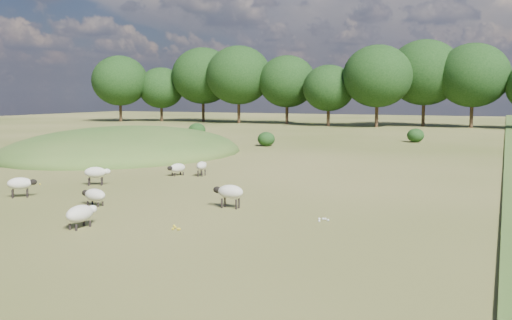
{
  "coord_description": "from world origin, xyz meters",
  "views": [
    {
      "loc": [
        13.58,
        -22.41,
        4.32
      ],
      "look_at": [
        2.0,
        4.0,
        1.0
      ],
      "focal_mm": 40.0,
      "sensor_mm": 36.0,
      "label": 1
    }
  ],
  "objects_px": {
    "sheep_2": "(81,214)",
    "sheep_6": "(177,168)",
    "sheep_3": "(229,192)",
    "sheep_0": "(202,166)",
    "sheep_1": "(96,172)",
    "sheep_5": "(94,195)",
    "sheep_4": "(21,184)"
  },
  "relations": [
    {
      "from": "sheep_2",
      "to": "sheep_6",
      "type": "relative_size",
      "value": 1.11
    },
    {
      "from": "sheep_2",
      "to": "sheep_3",
      "type": "distance_m",
      "value": 5.72
    },
    {
      "from": "sheep_0",
      "to": "sheep_2",
      "type": "xyz_separation_m",
      "value": [
        2.2,
        -12.02,
        -0.07
      ]
    },
    {
      "from": "sheep_1",
      "to": "sheep_2",
      "type": "xyz_separation_m",
      "value": [
        5.29,
        -7.24,
        -0.14
      ]
    },
    {
      "from": "sheep_2",
      "to": "sheep_5",
      "type": "height_order",
      "value": "sheep_2"
    },
    {
      "from": "sheep_3",
      "to": "sheep_0",
      "type": "bearing_deg",
      "value": -54.62
    },
    {
      "from": "sheep_3",
      "to": "sheep_4",
      "type": "xyz_separation_m",
      "value": [
        -9.04,
        -1.54,
        -0.03
      ]
    },
    {
      "from": "sheep_3",
      "to": "sheep_1",
      "type": "bearing_deg",
      "value": -16.52
    },
    {
      "from": "sheep_2",
      "to": "sheep_6",
      "type": "distance_m",
      "value": 12.09
    },
    {
      "from": "sheep_3",
      "to": "sheep_5",
      "type": "xyz_separation_m",
      "value": [
        -5.04,
        -1.7,
        -0.2
      ]
    },
    {
      "from": "sheep_3",
      "to": "sheep_6",
      "type": "height_order",
      "value": "sheep_3"
    },
    {
      "from": "sheep_1",
      "to": "sheep_4",
      "type": "distance_m",
      "value": 3.97
    },
    {
      "from": "sheep_3",
      "to": "sheep_4",
      "type": "height_order",
      "value": "sheep_3"
    },
    {
      "from": "sheep_1",
      "to": "sheep_5",
      "type": "bearing_deg",
      "value": -81.34
    },
    {
      "from": "sheep_3",
      "to": "sheep_4",
      "type": "bearing_deg",
      "value": 9.05
    },
    {
      "from": "sheep_3",
      "to": "sheep_5",
      "type": "relative_size",
      "value": 1.04
    },
    {
      "from": "sheep_2",
      "to": "sheep_4",
      "type": "relative_size",
      "value": 1.15
    },
    {
      "from": "sheep_2",
      "to": "sheep_5",
      "type": "bearing_deg",
      "value": 35.41
    },
    {
      "from": "sheep_2",
      "to": "sheep_4",
      "type": "height_order",
      "value": "sheep_4"
    },
    {
      "from": "sheep_0",
      "to": "sheep_6",
      "type": "bearing_deg",
      "value": 99.04
    },
    {
      "from": "sheep_2",
      "to": "sheep_5",
      "type": "relative_size",
      "value": 1.1
    },
    {
      "from": "sheep_5",
      "to": "sheep_6",
      "type": "distance_m",
      "value": 8.53
    },
    {
      "from": "sheep_1",
      "to": "sheep_6",
      "type": "xyz_separation_m",
      "value": [
        1.83,
        4.35,
        -0.2
      ]
    },
    {
      "from": "sheep_4",
      "to": "sheep_5",
      "type": "xyz_separation_m",
      "value": [
        4.0,
        -0.16,
        -0.18
      ]
    },
    {
      "from": "sheep_4",
      "to": "sheep_6",
      "type": "height_order",
      "value": "sheep_4"
    },
    {
      "from": "sheep_0",
      "to": "sheep_1",
      "type": "distance_m",
      "value": 5.69
    },
    {
      "from": "sheep_4",
      "to": "sheep_5",
      "type": "distance_m",
      "value": 4.0
    },
    {
      "from": "sheep_3",
      "to": "sheep_4",
      "type": "distance_m",
      "value": 9.17
    },
    {
      "from": "sheep_2",
      "to": "sheep_3",
      "type": "relative_size",
      "value": 1.07
    },
    {
      "from": "sheep_1",
      "to": "sheep_0",
      "type": "bearing_deg",
      "value": 27.33
    },
    {
      "from": "sheep_4",
      "to": "sheep_5",
      "type": "bearing_deg",
      "value": -42.59
    },
    {
      "from": "sheep_5",
      "to": "sheep_6",
      "type": "relative_size",
      "value": 1.0
    }
  ]
}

